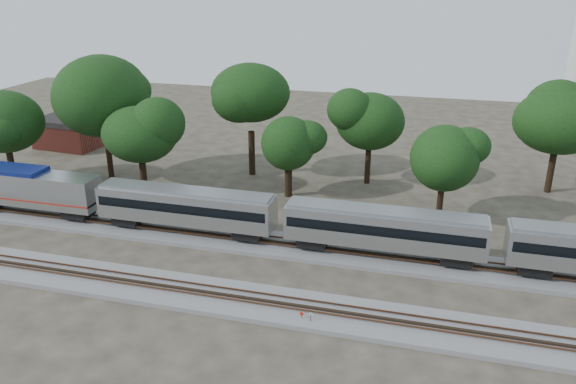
# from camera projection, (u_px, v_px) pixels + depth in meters

# --- Properties ---
(ground) EXTENTS (160.00, 160.00, 0.00)m
(ground) POSITION_uv_depth(u_px,v_px,m) (247.00, 276.00, 47.83)
(ground) COLOR #383328
(ground) RESTS_ON ground
(track_far) EXTENTS (160.00, 5.00, 0.73)m
(track_far) POSITION_uv_depth(u_px,v_px,m) (268.00, 244.00, 53.15)
(track_far) COLOR slate
(track_far) RESTS_ON ground
(track_near) EXTENTS (160.00, 5.00, 0.73)m
(track_near) POSITION_uv_depth(u_px,v_px,m) (230.00, 299.00, 44.16)
(track_near) COLOR slate
(track_near) RESTS_ON ground
(train) EXTENTS (110.52, 3.16, 4.65)m
(train) POSITION_uv_depth(u_px,v_px,m) (499.00, 240.00, 47.08)
(train) COLOR #AAACB1
(train) RESTS_ON ground
(switch_stand_red) EXTENTS (0.29, 0.05, 0.90)m
(switch_stand_red) POSITION_uv_depth(u_px,v_px,m) (302.00, 316.00, 41.29)
(switch_stand_red) COLOR #512D19
(switch_stand_red) RESTS_ON ground
(switch_stand_white) EXTENTS (0.33, 0.13, 1.06)m
(switch_stand_white) POSITION_uv_depth(u_px,v_px,m) (311.00, 317.00, 40.94)
(switch_stand_white) COLOR #512D19
(switch_stand_white) RESTS_ON ground
(switch_lever) EXTENTS (0.58, 0.47, 0.30)m
(switch_lever) POSITION_uv_depth(u_px,v_px,m) (280.00, 323.00, 41.16)
(switch_lever) COLOR #512D19
(switch_lever) RESTS_ON ground
(brick_building) EXTENTS (9.61, 7.19, 4.35)m
(brick_building) POSITION_uv_depth(u_px,v_px,m) (69.00, 132.00, 82.87)
(brick_building) COLOR maroon
(brick_building) RESTS_ON ground
(tree_0) EXTENTS (7.92, 7.92, 11.16)m
(tree_0) POSITION_uv_depth(u_px,v_px,m) (3.00, 122.00, 66.15)
(tree_0) COLOR black
(tree_0) RESTS_ON ground
(tree_1) EXTENTS (10.61, 10.61, 14.96)m
(tree_1) POSITION_uv_depth(u_px,v_px,m) (102.00, 96.00, 66.99)
(tree_1) COLOR black
(tree_1) RESTS_ON ground
(tree_2) EXTENTS (7.35, 7.35, 10.36)m
(tree_2) POSITION_uv_depth(u_px,v_px,m) (139.00, 135.00, 62.97)
(tree_2) COLOR black
(tree_2) RESTS_ON ground
(tree_3) EXTENTS (10.70, 10.70, 15.08)m
(tree_3) POSITION_uv_depth(u_px,v_px,m) (250.00, 93.00, 68.34)
(tree_3) COLOR black
(tree_3) RESTS_ON ground
(tree_4) EXTENTS (6.45, 6.45, 9.09)m
(tree_4) POSITION_uv_depth(u_px,v_px,m) (288.00, 144.00, 62.82)
(tree_4) COLOR black
(tree_4) RESTS_ON ground
(tree_5) EXTENTS (7.90, 7.90, 11.14)m
(tree_5) POSITION_uv_depth(u_px,v_px,m) (370.00, 121.00, 66.34)
(tree_5) COLOR black
(tree_5) RESTS_ON ground
(tree_6) EXTENTS (6.88, 6.88, 9.69)m
(tree_6) POSITION_uv_depth(u_px,v_px,m) (445.00, 158.00, 56.46)
(tree_6) COLOR black
(tree_6) RESTS_ON ground
(tree_7) EXTENTS (8.64, 8.64, 12.19)m
(tree_7) POSITION_uv_depth(u_px,v_px,m) (560.00, 122.00, 63.24)
(tree_7) COLOR black
(tree_7) RESTS_ON ground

